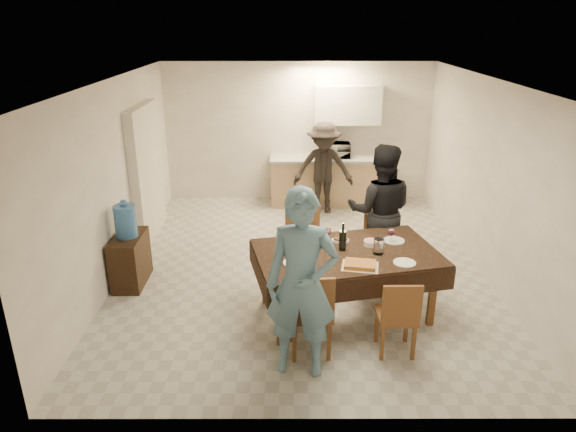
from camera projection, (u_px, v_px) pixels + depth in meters
name	position (u px, v px, depth m)	size (l,w,h in m)	color
floor	(301.00, 266.00, 7.36)	(5.00, 6.00, 0.02)	#BBBBB6
ceiling	(303.00, 80.00, 6.42)	(5.00, 6.00, 0.02)	white
wall_back	(298.00, 133.00, 9.69)	(5.00, 0.02, 2.60)	white
wall_front	(312.00, 290.00, 4.09)	(5.00, 0.02, 2.60)	white
wall_left	(116.00, 180.00, 6.88)	(0.02, 6.00, 2.60)	white
wall_right	(488.00, 179.00, 6.89)	(0.02, 6.00, 2.60)	white
stub_partition	(147.00, 172.00, 8.09)	(0.15, 1.40, 2.10)	silver
kitchen_base_cabinet	(330.00, 182.00, 9.70)	(2.20, 0.60, 0.86)	tan
kitchen_worktop	(330.00, 158.00, 9.54)	(2.24, 0.64, 0.05)	#999A95
upper_cabinet	(348.00, 105.00, 9.32)	(1.20, 0.34, 0.70)	silver
dining_table	(347.00, 255.00, 5.92)	(2.29, 1.63, 0.81)	black
chair_near_left	(311.00, 307.00, 5.20)	(0.47, 0.47, 0.52)	brown
chair_near_right	(399.00, 311.00, 5.23)	(0.40, 0.40, 0.47)	brown
chair_far_left	(306.00, 243.00, 6.58)	(0.54, 0.54, 0.55)	brown
chair_far_right	(375.00, 248.00, 6.62)	(0.54, 0.56, 0.49)	brown
console	(130.00, 260.00, 6.78)	(0.37, 0.73, 0.68)	black
water_jug	(126.00, 221.00, 6.58)	(0.28, 0.28, 0.42)	#4181D2
wine_bottle	(343.00, 237.00, 5.89)	(0.08, 0.08, 0.34)	black
water_pitcher	(378.00, 246.00, 5.83)	(0.12, 0.12, 0.18)	white
savoury_tart	(360.00, 265.00, 5.55)	(0.39, 0.29, 0.05)	#D58D3E
salad_bowl	(371.00, 243.00, 6.07)	(0.17, 0.17, 0.06)	white
mushroom_dish	(340.00, 241.00, 6.16)	(0.19, 0.19, 0.03)	white
wine_glass_a	(300.00, 253.00, 5.64)	(0.09, 0.09, 0.21)	white
wine_glass_b	(391.00, 236.00, 6.11)	(0.08, 0.08, 0.19)	white
wine_glass_c	(328.00, 235.00, 6.16)	(0.08, 0.08, 0.17)	white
plate_near_left	(295.00, 263.00, 5.63)	(0.27, 0.27, 0.02)	white
plate_near_right	(405.00, 263.00, 5.63)	(0.25, 0.25, 0.01)	white
plate_far_left	(295.00, 241.00, 6.18)	(0.27, 0.27, 0.02)	white
plate_far_right	(394.00, 241.00, 6.19)	(0.25, 0.25, 0.01)	white
microwave	(337.00, 150.00, 9.48)	(0.49, 0.33, 0.27)	silver
person_near	(302.00, 285.00, 4.88)	(0.70, 0.46, 1.91)	#5A829C
person_far	(380.00, 211.00, 6.85)	(0.89, 0.69, 1.83)	black
person_kitchen	(323.00, 168.00, 9.14)	(1.06, 0.61, 1.65)	black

